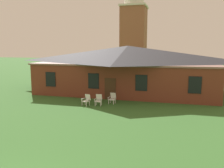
% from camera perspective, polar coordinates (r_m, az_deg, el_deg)
% --- Properties ---
extents(brick_building, '(19.47, 10.40, 5.20)m').
position_cam_1_polar(brick_building, '(27.00, 3.81, 3.86)').
color(brick_building, brown).
rests_on(brick_building, ground).
extents(dome_tower, '(5.18, 5.18, 18.99)m').
position_cam_1_polar(dome_tower, '(48.55, 5.30, 13.13)').
color(dome_tower, '#93563D').
rests_on(dome_tower, ground).
extents(lawn_chair_by_porch, '(0.74, 0.79, 0.96)m').
position_cam_1_polar(lawn_chair_by_porch, '(20.56, -6.20, -3.79)').
color(lawn_chair_by_porch, white).
rests_on(lawn_chair_by_porch, ground).
extents(lawn_chair_near_door, '(0.69, 0.72, 0.96)m').
position_cam_1_polar(lawn_chair_near_door, '(20.46, -3.28, -3.81)').
color(lawn_chair_near_door, white).
rests_on(lawn_chair_near_door, ground).
extents(lawn_chair_left_end, '(0.69, 0.72, 0.96)m').
position_cam_1_polar(lawn_chair_left_end, '(21.08, 0.12, -3.42)').
color(lawn_chair_left_end, white).
rests_on(lawn_chair_left_end, ground).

